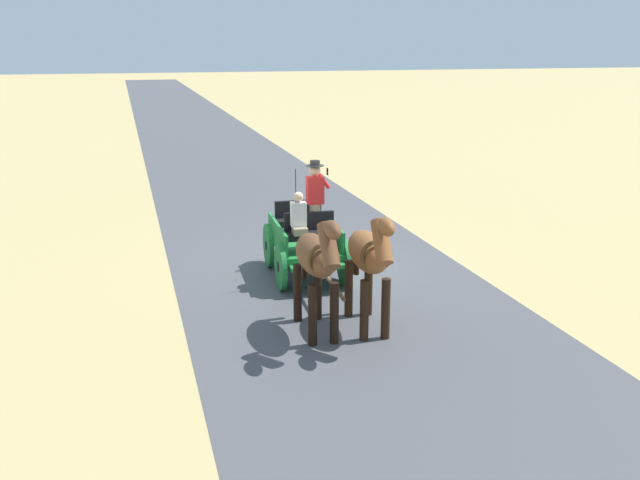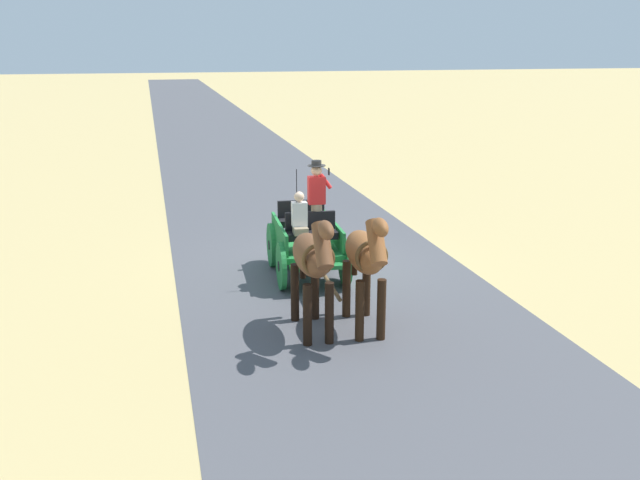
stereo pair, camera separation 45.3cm
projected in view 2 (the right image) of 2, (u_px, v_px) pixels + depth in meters
ground_plane at (319, 266)px, 15.65m from camera, size 200.00×200.00×0.00m
road_surface at (319, 266)px, 15.65m from camera, size 6.26×160.00×0.01m
horse_drawn_carriage at (307, 239)px, 14.76m from camera, size 1.50×4.51×2.50m
horse_near_side at (365, 256)px, 11.85m from camera, size 0.67×2.14×2.21m
horse_off_side at (313, 259)px, 11.68m from camera, size 0.58×2.13×2.21m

